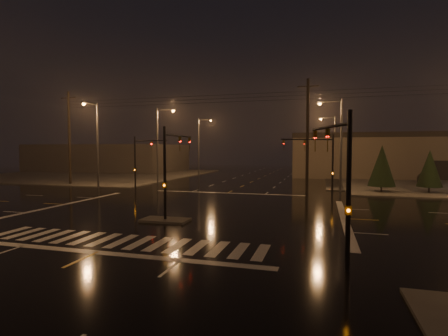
{
  "coord_description": "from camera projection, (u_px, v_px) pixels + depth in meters",
  "views": [
    {
      "loc": [
        9.55,
        -24.1,
        4.54
      ],
      "look_at": [
        1.58,
        4.14,
        3.0
      ],
      "focal_mm": 28.0,
      "sensor_mm": 36.0,
      "label": 1
    }
  ],
  "objects": [
    {
      "name": "ground",
      "position": [
        189.0,
        211.0,
        25.99
      ],
      "size": [
        140.0,
        140.0,
        0.0
      ],
      "primitive_type": "plane",
      "color": "black",
      "rests_on": "ground"
    },
    {
      "name": "sidewalk_nw",
      "position": [
        95.0,
        175.0,
        62.95
      ],
      "size": [
        36.0,
        36.0,
        0.12
      ],
      "primitive_type": "cube",
      "color": "#43413C",
      "rests_on": "ground"
    },
    {
      "name": "median_island",
      "position": [
        165.0,
        220.0,
        22.14
      ],
      "size": [
        3.0,
        1.6,
        0.15
      ],
      "primitive_type": "cube",
      "color": "#43413C",
      "rests_on": "ground"
    },
    {
      "name": "crosswalk",
      "position": [
        122.0,
        241.0,
        17.34
      ],
      "size": [
        15.0,
        2.6,
        0.01
      ],
      "primitive_type": "cube",
      "color": "beige",
      "rests_on": "ground"
    },
    {
      "name": "stop_bar_near",
      "position": [
        97.0,
        252.0,
        15.41
      ],
      "size": [
        16.0,
        0.5,
        0.01
      ],
      "primitive_type": "cube",
      "color": "beige",
      "rests_on": "ground"
    },
    {
      "name": "stop_bar_far",
      "position": [
        227.0,
        193.0,
        36.56
      ],
      "size": [
        16.0,
        0.5,
        0.01
      ],
      "primitive_type": "cube",
      "color": "beige",
      "rests_on": "ground"
    },
    {
      "name": "commercial_block",
      "position": [
        109.0,
        158.0,
        75.7
      ],
      "size": [
        30.0,
        18.0,
        5.6
      ],
      "primitive_type": "cube",
      "color": "#433D3B",
      "rests_on": "ground"
    },
    {
      "name": "signal_mast_median",
      "position": [
        171.0,
        162.0,
        22.84
      ],
      "size": [
        0.25,
        4.59,
        6.0
      ],
      "color": "black",
      "rests_on": "ground"
    },
    {
      "name": "signal_mast_ne",
      "position": [
        322.0,
        158.0,
        32.95
      ],
      "size": [
        4.84,
        1.86,
        6.0
      ],
      "color": "black",
      "rests_on": "ground"
    },
    {
      "name": "signal_mast_nw",
      "position": [
        141.0,
        157.0,
        38.1
      ],
      "size": [
        4.84,
        1.86,
        6.0
      ],
      "color": "black",
      "rests_on": "ground"
    },
    {
      "name": "signal_mast_se",
      "position": [
        340.0,
        171.0,
        13.65
      ],
      "size": [
        1.55,
        3.87,
        6.0
      ],
      "color": "black",
      "rests_on": "ground"
    },
    {
      "name": "streetlight_1",
      "position": [
        159.0,
        140.0,
        46.02
      ],
      "size": [
        2.77,
        0.32,
        10.0
      ],
      "color": "#38383A",
      "rests_on": "ground"
    },
    {
      "name": "streetlight_2",
      "position": [
        200.0,
        143.0,
        61.39
      ],
      "size": [
        2.77,
        0.32,
        10.0
      ],
      "color": "#38383A",
      "rests_on": "ground"
    },
    {
      "name": "streetlight_3",
      "position": [
        338.0,
        138.0,
        38.03
      ],
      "size": [
        2.77,
        0.32,
        10.0
      ],
      "color": "#38383A",
      "rests_on": "ground"
    },
    {
      "name": "streetlight_4",
      "position": [
        333.0,
        142.0,
        57.25
      ],
      "size": [
        2.77,
        0.32,
        10.0
      ],
      "color": "#38383A",
      "rests_on": "ground"
    },
    {
      "name": "streetlight_5",
      "position": [
        96.0,
        139.0,
        40.77
      ],
      "size": [
        0.32,
        2.77,
        10.0
      ],
      "color": "#38383A",
      "rests_on": "ground"
    },
    {
      "name": "utility_pole_0",
      "position": [
        69.0,
        137.0,
        45.09
      ],
      "size": [
        2.2,
        0.32,
        12.0
      ],
      "color": "black",
      "rests_on": "ground"
    },
    {
      "name": "utility_pole_1",
      "position": [
        307.0,
        135.0,
        36.95
      ],
      "size": [
        2.2,
        0.32,
        12.0
      ],
      "color": "black",
      "rests_on": "ground"
    },
    {
      "name": "conifer_0",
      "position": [
        382.0,
        166.0,
        36.83
      ],
      "size": [
        2.77,
        2.77,
        5.03
      ],
      "color": "black",
      "rests_on": "ground"
    },
    {
      "name": "conifer_1",
      "position": [
        430.0,
        168.0,
        36.09
      ],
      "size": [
        2.44,
        2.44,
        4.52
      ],
      "color": "black",
      "rests_on": "ground"
    },
    {
      "name": "car_parked",
      "position": [
        427.0,
        178.0,
        45.67
      ],
      "size": [
        2.37,
        5.03,
        1.66
      ],
      "primitive_type": "imported",
      "rotation": [
        0.0,
        0.0,
        -0.08
      ],
      "color": "black",
      "rests_on": "ground"
    }
  ]
}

